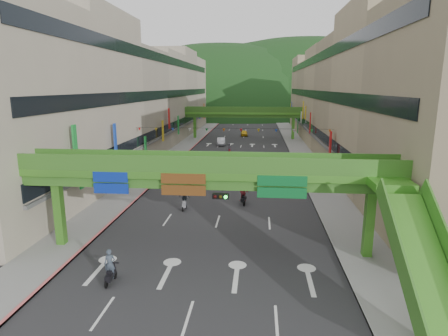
% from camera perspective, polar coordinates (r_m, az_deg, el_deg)
% --- Properties ---
extents(ground, '(320.00, 320.00, 0.00)m').
position_cam_1_polar(ground, '(22.34, -4.52, -18.95)').
color(ground, black).
rests_on(ground, ground).
extents(road_slab, '(18.00, 140.00, 0.02)m').
position_cam_1_polar(road_slab, '(69.84, 2.43, 2.80)').
color(road_slab, '#28282B').
rests_on(road_slab, ground).
extents(sidewalk_left, '(4.00, 140.00, 0.15)m').
position_cam_1_polar(sidewalk_left, '(71.22, -6.45, 2.97)').
color(sidewalk_left, gray).
rests_on(sidewalk_left, ground).
extents(sidewalk_right, '(4.00, 140.00, 0.15)m').
position_cam_1_polar(sidewalk_right, '(70.16, 11.45, 2.66)').
color(sidewalk_right, gray).
rests_on(sidewalk_right, ground).
extents(curb_left, '(0.20, 140.00, 0.18)m').
position_cam_1_polar(curb_left, '(70.86, -4.95, 2.97)').
color(curb_left, '#CC5959').
rests_on(curb_left, ground).
extents(curb_right, '(0.20, 140.00, 0.18)m').
position_cam_1_polar(curb_right, '(69.98, 9.90, 2.71)').
color(curb_right, gray).
rests_on(curb_right, ground).
extents(building_row_left, '(12.80, 95.00, 19.00)m').
position_cam_1_polar(building_row_left, '(72.36, -12.90, 10.36)').
color(building_row_left, '#9E937F').
rests_on(building_row_left, ground).
extents(building_row_right, '(12.80, 95.00, 19.00)m').
position_cam_1_polar(building_row_right, '(70.55, 18.29, 10.01)').
color(building_row_right, gray).
rests_on(building_row_right, ground).
extents(overpass_near, '(28.00, 12.27, 7.10)m').
position_cam_1_polar(overpass_near, '(25.13, -0.54, -2.37)').
color(overpass_near, '#4C9E2D').
rests_on(overpass_near, ground).
extents(overpass_far, '(28.00, 2.20, 7.10)m').
position_cam_1_polar(overpass_far, '(84.09, 2.99, 8.12)').
color(overpass_far, '#4C9E2D').
rests_on(overpass_far, ground).
extents(hill_left, '(168.00, 140.00, 112.00)m').
position_cam_1_polar(hill_left, '(180.11, -0.58, 8.66)').
color(hill_left, '#1C4419').
rests_on(hill_left, ground).
extents(hill_right, '(208.00, 176.00, 128.00)m').
position_cam_1_polar(hill_right, '(200.30, 11.62, 8.79)').
color(hill_right, '#1C4419').
rests_on(hill_right, ground).
extents(bunting_string, '(26.00, 0.36, 0.47)m').
position_cam_1_polar(bunting_string, '(49.23, 1.30, 5.78)').
color(bunting_string, black).
rests_on(bunting_string, ground).
extents(scooter_rider_near, '(0.70, 1.60, 2.15)m').
position_cam_1_polar(scooter_rider_near, '(24.06, -16.98, -14.30)').
color(scooter_rider_near, black).
rests_on(scooter_rider_near, ground).
extents(scooter_rider_mid, '(1.00, 1.60, 2.20)m').
position_cam_1_polar(scooter_rider_mid, '(37.41, 3.02, -3.88)').
color(scooter_rider_mid, black).
rests_on(scooter_rider_mid, ground).
extents(scooter_rider_left, '(1.06, 1.60, 2.08)m').
position_cam_1_polar(scooter_rider_left, '(36.02, -6.07, -4.74)').
color(scooter_rider_left, gray).
rests_on(scooter_rider_left, ground).
extents(scooter_rider_far, '(0.78, 1.60, 1.90)m').
position_cam_1_polar(scooter_rider_far, '(65.19, 0.84, 2.95)').
color(scooter_rider_far, maroon).
rests_on(scooter_rider_far, ground).
extents(parked_scooter_row, '(1.60, 9.37, 1.08)m').
position_cam_1_polar(parked_scooter_row, '(46.50, 10.57, -1.63)').
color(parked_scooter_row, black).
rests_on(parked_scooter_row, ground).
extents(car_silver, '(2.11, 4.71, 1.50)m').
position_cam_1_polar(car_silver, '(75.35, -0.46, 4.08)').
color(car_silver, '#B0B1B9').
rests_on(car_silver, ground).
extents(car_yellow, '(1.79, 3.97, 1.32)m').
position_cam_1_polar(car_yellow, '(89.45, 3.09, 5.32)').
color(car_yellow, yellow).
rests_on(car_yellow, ground).
extents(pedestrian_red, '(1.11, 0.99, 1.88)m').
position_cam_1_polar(pedestrian_red, '(42.88, 13.71, -2.39)').
color(pedestrian_red, '#9D153A').
rests_on(pedestrian_red, ground).
extents(pedestrian_dark, '(1.19, 0.80, 1.88)m').
position_cam_1_polar(pedestrian_dark, '(49.08, 12.95, -0.50)').
color(pedestrian_dark, black).
rests_on(pedestrian_dark, ground).
extents(pedestrian_blue, '(0.81, 0.58, 1.61)m').
position_cam_1_polar(pedestrian_blue, '(51.29, 12.33, -0.08)').
color(pedestrian_blue, '#323F58').
rests_on(pedestrian_blue, ground).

